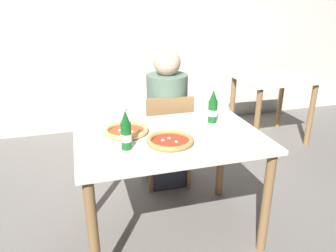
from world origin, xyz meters
The scene contains 11 objects.
ground_plane centered at (0.00, 0.00, 0.00)m, with size 8.00×8.00×0.00m, color slate.
back_wall_tiled centered at (0.00, 2.20, 1.30)m, with size 7.00×0.10×2.60m, color silver.
dining_table_main centered at (0.00, 0.00, 0.64)m, with size 1.20×0.80×0.75m.
chair_behind_table centered at (0.16, 0.61, 0.48)m, with size 0.44×0.44×0.85m.
diner_seated centered at (0.17, 0.66, 0.58)m, with size 0.34×0.34×1.21m.
dining_table_background centered at (1.61, 1.29, 0.59)m, with size 0.80×0.70×0.75m.
pizza_margherita_near centered at (-0.04, -0.13, 0.77)m, with size 0.31×0.31×0.04m.
pizza_marinara_far centered at (-0.27, 0.10, 0.77)m, with size 0.32×0.32×0.04m.
beer_bottle_left centered at (-0.30, -0.11, 0.85)m, with size 0.07×0.07×0.25m.
beer_bottle_center centered at (0.36, 0.16, 0.85)m, with size 0.07×0.07×0.25m.
napkin_with_cutlery centered at (0.28, -0.23, 0.75)m, with size 0.22×0.22×0.01m.
Camera 1 is at (-0.54, -1.82, 1.57)m, focal length 34.32 mm.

